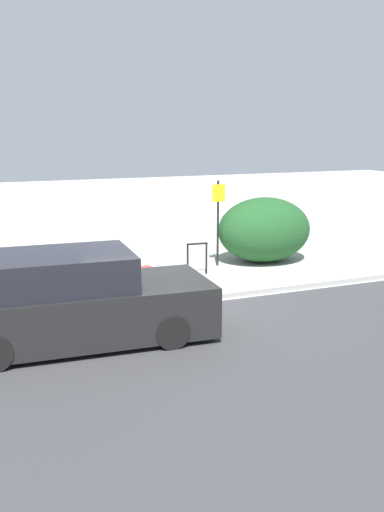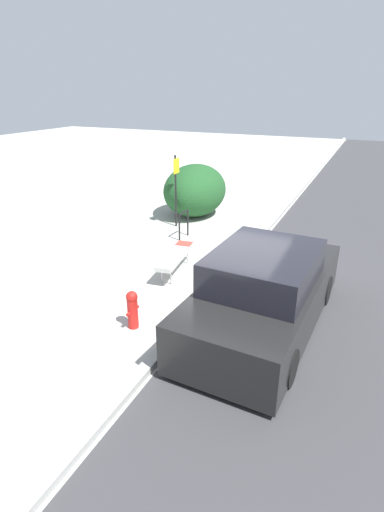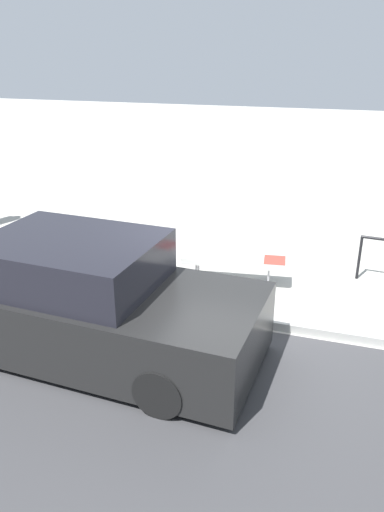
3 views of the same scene
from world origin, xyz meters
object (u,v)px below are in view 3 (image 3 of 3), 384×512
Objects in this scene: fire_hydrant at (93,254)px; parked_car_near at (85,303)px; bike_rack at (375,255)px; bench at (234,261)px.

fire_hydrant is 0.16× the size of parked_car_near.
bike_rack is at bearing 46.18° from parked_car_near.
parked_car_near is at bearing -63.98° from fire_hydrant.
parked_car_near is (-1.42, -2.58, 0.26)m from bench.
bike_rack is at bearing 13.54° from bench.
bench is 2.20× the size of bike_rack.
fire_hydrant is (-4.82, -1.25, -0.09)m from bike_rack.
bench is at bearing -159.12° from bike_rack.
bench is at bearing 64.54° from parked_car_near.
bike_rack is at bearing 14.50° from fire_hydrant.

